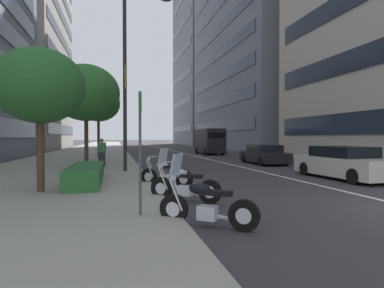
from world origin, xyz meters
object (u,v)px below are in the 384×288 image
object	(u,v)px
motorcycle_under_tarp	(184,186)
parking_sign_by_curb	(140,141)
car_following_behind	(264,155)
street_lamp_with_banners	(132,65)
motorcycle_second_in_row	(166,175)
delivery_van_ahead	(209,141)
street_tree_near_plaza_corner	(40,86)
street_tree_mid_sidewalk	(98,103)
car_far_down_avenue	(344,163)
street_tree_by_lamp_post	(86,93)
motorcycle_mid_row	(205,206)
pedestrian_on_plaza	(102,152)

from	to	relation	value
motorcycle_under_tarp	parking_sign_by_curb	world-z (taller)	parking_sign_by_curb
car_following_behind	street_lamp_with_banners	world-z (taller)	street_lamp_with_banners
motorcycle_under_tarp	motorcycle_second_in_row	world-z (taller)	motorcycle_under_tarp
street_lamp_with_banners	delivery_van_ahead	bearing A→B (deg)	-28.83
street_tree_near_plaza_corner	street_tree_mid_sidewalk	world-z (taller)	street_tree_mid_sidewalk
parking_sign_by_curb	street_lamp_with_banners	bearing A→B (deg)	-1.81
delivery_van_ahead	street_tree_mid_sidewalk	distance (m)	12.42
car_following_behind	motorcycle_under_tarp	bearing A→B (deg)	145.97
car_far_down_avenue	street_tree_by_lamp_post	distance (m)	13.71
car_following_behind	street_lamp_with_banners	bearing A→B (deg)	114.32
street_tree_by_lamp_post	street_tree_near_plaza_corner	bearing A→B (deg)	175.72
car_following_behind	parking_sign_by_curb	world-z (taller)	parking_sign_by_curb
motorcycle_under_tarp	street_tree_by_lamp_post	size ratio (longest dim) A/B	0.31
car_following_behind	street_lamp_with_banners	size ratio (longest dim) A/B	0.51
car_following_behind	motorcycle_mid_row	bearing A→B (deg)	151.16
motorcycle_under_tarp	car_following_behind	distance (m)	13.48
street_lamp_with_banners	street_tree_mid_sidewalk	distance (m)	11.84
motorcycle_mid_row	street_lamp_with_banners	bearing A→B (deg)	-48.48
delivery_van_ahead	parking_sign_by_curb	distance (m)	26.93
motorcycle_under_tarp	street_lamp_with_banners	bearing A→B (deg)	-44.58
street_tree_by_lamp_post	motorcycle_second_in_row	bearing A→B (deg)	-155.41
street_tree_mid_sidewalk	car_following_behind	bearing A→B (deg)	-125.45
car_far_down_avenue	motorcycle_mid_row	bearing A→B (deg)	124.29
motorcycle_mid_row	street_tree_near_plaza_corner	world-z (taller)	street_tree_near_plaza_corner
street_tree_mid_sidewalk	street_tree_near_plaza_corner	bearing A→B (deg)	177.12
motorcycle_second_in_row	pedestrian_on_plaza	bearing A→B (deg)	-31.24
street_lamp_with_banners	parking_sign_by_curb	bearing A→B (deg)	178.19
motorcycle_under_tarp	parking_sign_by_curb	size ratio (longest dim) A/B	0.68
motorcycle_mid_row	car_following_behind	bearing A→B (deg)	-84.87
street_lamp_with_banners	car_following_behind	bearing A→B (deg)	-67.65
motorcycle_second_in_row	street_tree_mid_sidewalk	world-z (taller)	street_tree_mid_sidewalk
parking_sign_by_curb	pedestrian_on_plaza	bearing A→B (deg)	6.01
car_far_down_avenue	street_tree_by_lamp_post	size ratio (longest dim) A/B	0.82
motorcycle_mid_row	pedestrian_on_plaza	bearing A→B (deg)	-42.89
motorcycle_mid_row	street_tree_by_lamp_post	bearing A→B (deg)	-39.25
motorcycle_second_in_row	pedestrian_on_plaza	size ratio (longest dim) A/B	1.09
motorcycle_mid_row	car_far_down_avenue	bearing A→B (deg)	-108.42
parking_sign_by_curb	street_tree_mid_sidewalk	size ratio (longest dim) A/B	0.44
street_tree_near_plaza_corner	motorcycle_under_tarp	bearing A→B (deg)	-113.07
motorcycle_second_in_row	parking_sign_by_curb	distance (m)	4.92
car_following_behind	street_tree_mid_sidewalk	world-z (taller)	street_tree_mid_sidewalk
pedestrian_on_plaza	motorcycle_second_in_row	bearing A→B (deg)	43.02
street_tree_near_plaza_corner	street_lamp_with_banners	bearing A→B (deg)	-28.72
car_far_down_avenue	street_lamp_with_banners	xyz separation A→B (m)	(4.11, 8.86, 4.67)
car_far_down_avenue	delivery_van_ahead	bearing A→B (deg)	-1.56
motorcycle_under_tarp	street_tree_near_plaza_corner	world-z (taller)	street_tree_near_plaza_corner
street_tree_near_plaza_corner	pedestrian_on_plaza	bearing A→B (deg)	-9.91
street_tree_near_plaza_corner	street_tree_mid_sidewalk	xyz separation A→B (m)	(17.10, -0.86, 1.28)
car_far_down_avenue	delivery_van_ahead	distance (m)	20.36
car_following_behind	street_tree_near_plaza_corner	bearing A→B (deg)	129.40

